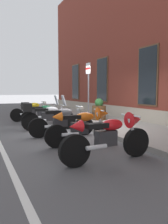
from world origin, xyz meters
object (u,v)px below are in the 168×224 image
object	(u,v)px
motorcycle_silver_touring	(46,116)
motorcycle_orange_sport	(84,125)
motorcycle_yellow_naked	(32,111)
motorcycle_red_sport	(111,135)
barrel_planter	(99,111)
motorcycle_grey_naked	(63,122)
parking_sign	(88,84)
motorcycle_green_touring	(41,113)

from	to	relation	value
motorcycle_silver_touring	motorcycle_orange_sport	world-z (taller)	motorcycle_silver_touring
motorcycle_yellow_naked	motorcycle_red_sport	size ratio (longest dim) A/B	0.94
motorcycle_silver_touring	motorcycle_red_sport	size ratio (longest dim) A/B	0.93
barrel_planter	motorcycle_grey_naked	bearing A→B (deg)	-48.96
parking_sign	motorcycle_grey_naked	bearing A→B (deg)	-46.82
motorcycle_grey_naked	barrel_planter	xyz separation A→B (m)	(-2.29, 2.63, 0.07)
parking_sign	motorcycle_silver_touring	bearing A→B (deg)	-83.02
motorcycle_orange_sport	motorcycle_red_sport	world-z (taller)	motorcycle_orange_sport
motorcycle_red_sport	parking_sign	xyz separation A→B (m)	(-4.54, 1.72, 1.20)
motorcycle_silver_touring	motorcycle_yellow_naked	bearing A→B (deg)	178.00
motorcycle_red_sport	barrel_planter	bearing A→B (deg)	153.44
motorcycle_grey_naked	motorcycle_orange_sport	distance (m)	1.41
motorcycle_silver_touring	motorcycle_grey_naked	world-z (taller)	motorcycle_silver_touring
motorcycle_silver_touring	motorcycle_grey_naked	distance (m)	1.42
motorcycle_yellow_naked	motorcycle_grey_naked	size ratio (longest dim) A/B	0.96
motorcycle_yellow_naked	motorcycle_grey_naked	world-z (taller)	motorcycle_grey_naked
motorcycle_silver_touring	motorcycle_orange_sport	bearing A→B (deg)	4.88
motorcycle_red_sport	barrel_planter	size ratio (longest dim) A/B	2.23
motorcycle_yellow_naked	motorcycle_silver_touring	distance (m)	2.74
motorcycle_yellow_naked	barrel_planter	distance (m)	3.26
motorcycle_green_touring	motorcycle_red_sport	bearing A→B (deg)	0.13
motorcycle_silver_touring	motorcycle_orange_sport	size ratio (longest dim) A/B	1.02
motorcycle_silver_touring	motorcycle_red_sport	bearing A→B (deg)	2.31
motorcycle_silver_touring	barrel_planter	xyz separation A→B (m)	(-0.87, 2.76, 0.01)
motorcycle_orange_sport	motorcycle_green_touring	bearing A→B (deg)	-178.90
motorcycle_red_sport	parking_sign	bearing A→B (deg)	159.29
motorcycle_orange_sport	barrel_planter	size ratio (longest dim) A/B	2.03
motorcycle_orange_sport	barrel_planter	xyz separation A→B (m)	(-3.69, 2.52, -0.01)
motorcycle_yellow_naked	motorcycle_red_sport	xyz separation A→B (m)	(7.05, 0.08, 0.08)
motorcycle_grey_naked	parking_sign	distance (m)	2.72
motorcycle_green_touring	motorcycle_orange_sport	xyz separation A→B (m)	(4.17, 0.08, 0.03)
motorcycle_red_sport	parking_sign	size ratio (longest dim) A/B	0.88
motorcycle_red_sport	motorcycle_green_touring	bearing A→B (deg)	-179.87
motorcycle_yellow_naked	motorcycle_red_sport	distance (m)	7.05
motorcycle_orange_sport	motorcycle_yellow_naked	bearing A→B (deg)	-178.51
motorcycle_grey_naked	motorcycle_red_sport	world-z (taller)	motorcycle_red_sport
motorcycle_orange_sport	motorcycle_silver_touring	bearing A→B (deg)	-175.12
motorcycle_red_sport	barrel_planter	xyz separation A→B (m)	(-5.18, 2.59, -0.01)
motorcycle_green_touring	motorcycle_red_sport	world-z (taller)	motorcycle_green_touring
motorcycle_green_touring	motorcycle_silver_touring	distance (m)	1.36
motorcycle_yellow_naked	motorcycle_green_touring	world-z (taller)	motorcycle_green_touring
motorcycle_grey_naked	parking_sign	world-z (taller)	parking_sign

